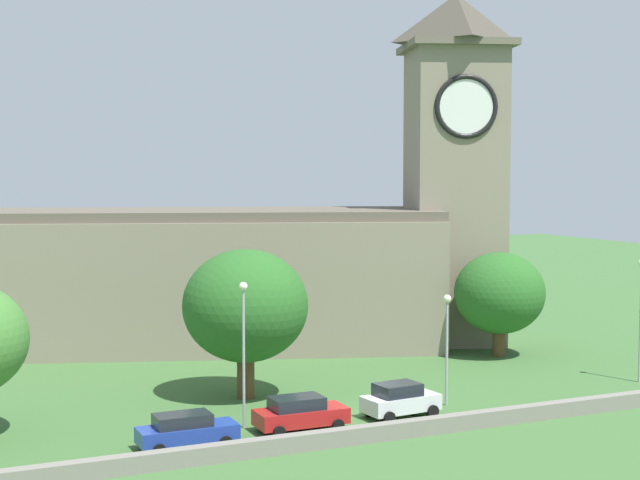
{
  "coord_description": "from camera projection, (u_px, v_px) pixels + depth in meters",
  "views": [
    {
      "loc": [
        -23.68,
        -45.16,
        13.15
      ],
      "look_at": [
        1.1,
        8.67,
        8.82
      ],
      "focal_mm": 54.54,
      "sensor_mm": 36.0,
      "label": 1
    }
  ],
  "objects": [
    {
      "name": "tree_riverside_east",
      "position": [
        500.0,
        293.0,
        67.97
      ],
      "size": [
        6.35,
        6.35,
        7.35
      ],
      "color": "brown",
      "rests_on": "ground"
    },
    {
      "name": "car_blue",
      "position": [
        186.0,
        430.0,
        45.84
      ],
      "size": [
        4.73,
        2.07,
        1.65
      ],
      "color": "#233D9E",
      "rests_on": "ground"
    },
    {
      "name": "car_white",
      "position": [
        400.0,
        400.0,
        51.55
      ],
      "size": [
        4.24,
        2.51,
        1.82
      ],
      "color": "silver",
      "rests_on": "ground"
    },
    {
      "name": "church",
      "position": [
        270.0,
        251.0,
        72.47
      ],
      "size": [
        39.83,
        22.01,
        26.2
      ],
      "color": "gray",
      "rests_on": "ground"
    },
    {
      "name": "quay_barrier",
      "position": [
        410.0,
        428.0,
        47.82
      ],
      "size": [
        46.41,
        0.7,
        0.81
      ],
      "primitive_type": "cube",
      "color": "gray",
      "rests_on": "ground"
    },
    {
      "name": "tree_churchyard",
      "position": [
        245.0,
        306.0,
        55.45
      ],
      "size": [
        7.19,
        7.19,
        8.6
      ],
      "color": "brown",
      "rests_on": "ground"
    },
    {
      "name": "streetlamp_central",
      "position": [
        447.0,
        330.0,
        53.84
      ],
      "size": [
        0.44,
        0.44,
        6.21
      ],
      "color": "#9EA0A5",
      "rests_on": "ground"
    },
    {
      "name": "car_red",
      "position": [
        300.0,
        413.0,
        48.9
      ],
      "size": [
        4.69,
        2.28,
        1.73
      ],
      "color": "red",
      "rests_on": "ground"
    },
    {
      "name": "ground_plane",
      "position": [
        266.0,
        365.0,
        65.34
      ],
      "size": [
        200.0,
        200.0,
        0.0
      ],
      "primitive_type": "plane",
      "color": "#3D6633"
    },
    {
      "name": "streetlamp_west_mid",
      "position": [
        244.0,
        332.0,
        49.09
      ],
      "size": [
        0.44,
        0.44,
        7.47
      ],
      "color": "#9EA0A5",
      "rests_on": "ground"
    }
  ]
}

